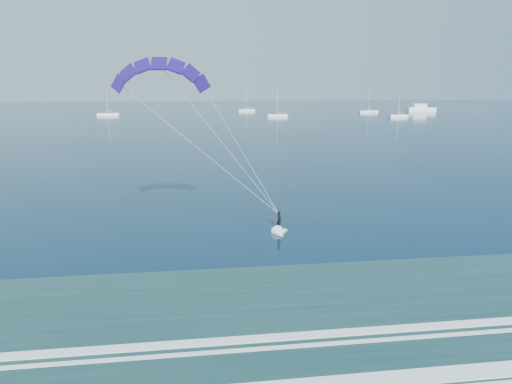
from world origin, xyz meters
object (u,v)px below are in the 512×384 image
Objects in this scene: sailboat_2 at (277,115)px; sailboat_4 at (368,111)px; sailboat_3 at (247,110)px; motor_yacht at (421,109)px; sailboat_5 at (398,116)px; sailboat_1 at (108,114)px; kitesurfer_rig at (222,144)px.

sailboat_4 is at bearing 27.75° from sailboat_2.
sailboat_4 reaches higher than sailboat_3.
motor_yacht is 93.07m from sailboat_3.
motor_yacht is 54.21m from sailboat_5.
sailboat_4 is at bearing 3.72° from sailboat_1.
sailboat_1 is 1.00× the size of sailboat_4.
sailboat_2 is at bearing -81.15° from sailboat_3.
sailboat_1 is at bearing -155.23° from sailboat_3.
sailboat_4 reaches higher than sailboat_5.
kitesurfer_rig is at bearing -119.07° from sailboat_5.
sailboat_5 is (51.44, -9.76, -0.01)m from sailboat_2.
sailboat_2 is at bearing -158.03° from motor_yacht.
sailboat_5 is (59.28, -60.14, -0.01)m from sailboat_3.
motor_yacht is 159.69m from sailboat_1.
motor_yacht is 1.20× the size of sailboat_1.
sailboat_1 reaches higher than sailboat_2.
motor_yacht is at bearing 11.22° from sailboat_4.
sailboat_5 is at bearing -10.74° from sailboat_2.
motor_yacht is at bearing 59.16° from kitesurfer_rig.
motor_yacht is 1.28× the size of sailboat_2.
motor_yacht is 1.20× the size of sailboat_4.
sailboat_4 is at bearing 88.53° from sailboat_5.
sailboat_2 is 1.03× the size of sailboat_3.
sailboat_1 is at bearing 167.11° from sailboat_5.
sailboat_4 is at bearing 65.67° from kitesurfer_rig.
sailboat_4 is at bearing -20.75° from sailboat_3.
motor_yacht is 1.42× the size of sailboat_5.
sailboat_3 is at bearing 134.59° from sailboat_5.
kitesurfer_rig is 1.02× the size of motor_yacht.
motor_yacht is at bearing 5.22° from sailboat_1.
sailboat_2 is at bearing -14.34° from sailboat_1.
motor_yacht is at bearing 53.44° from sailboat_5.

